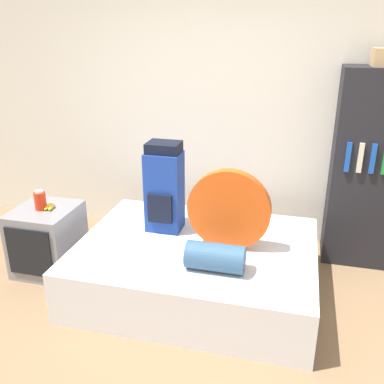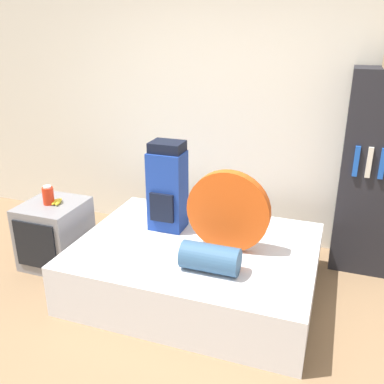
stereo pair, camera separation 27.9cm
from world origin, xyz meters
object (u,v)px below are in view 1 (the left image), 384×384
tent_bag (229,210)px  sleeping_roll (215,257)px  canister (40,200)px  bookshelf (367,170)px  television (48,239)px  backpack (164,188)px

tent_bag → sleeping_roll: 0.42m
sleeping_roll → canister: bearing=168.6°
tent_bag → bookshelf: 1.41m
television → canister: 0.38m
television → bookshelf: bookshelf is taller
backpack → tent_bag: size_ratio=1.18×
television → bookshelf: size_ratio=0.33×
sleeping_roll → canister: 1.66m
backpack → canister: backpack is taller
canister → bookshelf: bearing=18.4°
backpack → canister: (-1.06, -0.24, -0.13)m
backpack → television: bearing=-167.6°
backpack → bookshelf: 1.82m
television → canister: size_ratio=3.45×
television → bookshelf: (2.73, 0.91, 0.59)m
backpack → tent_bag: backpack is taller
sleeping_roll → television: 1.66m
canister → bookshelf: (2.75, 0.92, 0.21)m
backpack → canister: 1.09m
canister → bookshelf: bookshelf is taller
tent_bag → canister: tent_bag is taller
television → canister: (-0.02, -0.01, 0.38)m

